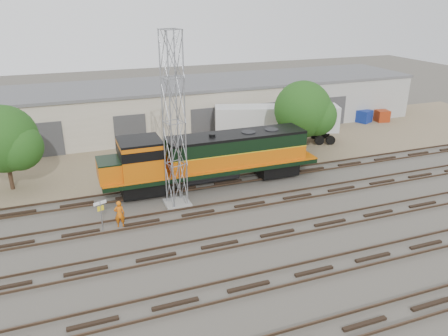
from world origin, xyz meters
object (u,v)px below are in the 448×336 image
object	(u,v)px
worker	(119,214)
semi_trailer	(279,120)
signal_tower	(174,126)
locomotive	(209,158)

from	to	relation	value
worker	semi_trailer	size ratio (longest dim) A/B	0.15
signal_tower	semi_trailer	bearing A→B (deg)	37.66
locomotive	semi_trailer	distance (m)	13.31
signal_tower	worker	size ratio (longest dim) A/B	6.62
signal_tower	semi_trailer	size ratio (longest dim) A/B	0.97
signal_tower	semi_trailer	distance (m)	17.84
signal_tower	worker	xyz separation A→B (m)	(-4.45, -1.87, -5.14)
locomotive	signal_tower	size ratio (longest dim) A/B	1.42
locomotive	signal_tower	xyz separation A→B (m)	(-3.32, -2.50, 3.65)
worker	locomotive	bearing A→B (deg)	-144.65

